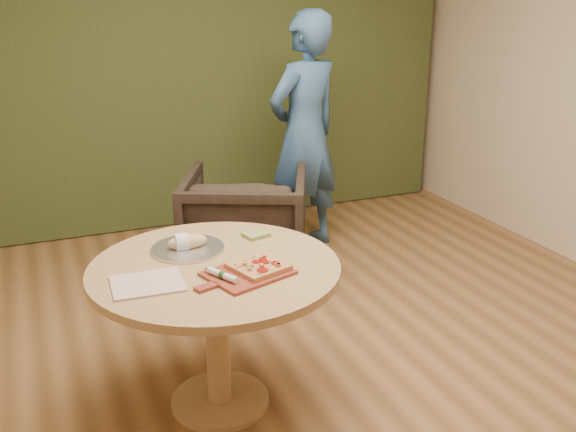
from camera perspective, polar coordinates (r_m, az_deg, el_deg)
The scene contains 12 objects.
room_shell at distance 2.76m, azimuth 4.25°, elevation 8.06°, with size 5.04×6.04×2.84m.
curtain at distance 5.49m, azimuth -9.72°, elevation 13.49°, with size 4.80×0.14×2.78m, color #303B1B.
pedestal_table at distance 3.03m, azimuth -6.44°, elevation -6.76°, with size 1.16×1.16×0.75m.
pizza_paddle at distance 2.85m, azimuth -3.76°, elevation -5.15°, with size 0.47×0.38×0.01m.
flatbread_pizza at distance 2.88m, azimuth -2.62°, elevation -4.50°, with size 0.28×0.28×0.04m.
cutlery_roll at distance 2.80m, azimuth -5.83°, elevation -5.25°, with size 0.11×0.19×0.03m.
newspaper at distance 2.83m, azimuth -12.40°, elevation -5.89°, with size 0.30×0.25×0.01m, color white.
serving_tray at distance 3.15m, azimuth -8.89°, elevation -2.88°, with size 0.36×0.36×0.02m.
bread_roll at distance 3.14m, azimuth -9.08°, elevation -2.29°, with size 0.19×0.09×0.09m.
green_packet at distance 3.29m, azimuth -2.88°, elevation -1.67°, with size 0.12×0.10×0.02m, color olive.
armchair at distance 4.50m, azimuth -3.79°, elevation -0.30°, with size 0.83×0.77×0.85m, color black.
person_standing at distance 4.91m, azimuth 1.48°, elevation 7.29°, with size 0.67×0.44×1.82m, color #335785.
Camera 1 is at (-1.22, -2.42, 1.94)m, focal length 40.00 mm.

